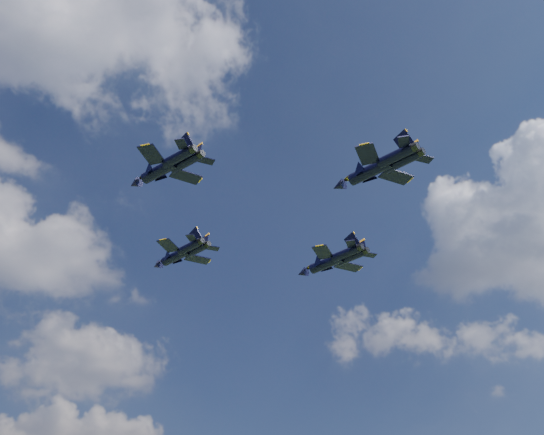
{
  "coord_description": "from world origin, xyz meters",
  "views": [
    {
      "loc": [
        -39.93,
        -73.11,
        3.55
      ],
      "look_at": [
        -3.6,
        8.41,
        59.22
      ],
      "focal_mm": 45.0,
      "sensor_mm": 36.0,
      "label": 1
    }
  ],
  "objects": [
    {
      "name": "jet_left",
      "position": [
        -23.36,
        2.66,
        58.39
      ],
      "size": [
        10.36,
        14.07,
        3.39
      ],
      "rotation": [
        0.0,
        0.0,
        0.47
      ],
      "color": "black"
    },
    {
      "name": "jet_right",
      "position": [
        11.39,
        19.4,
        59.76
      ],
      "size": [
        11.42,
        15.77,
        3.75
      ],
      "rotation": [
        0.0,
        0.0,
        0.41
      ],
      "color": "black"
    },
    {
      "name": "jet_lead",
      "position": [
        -13.18,
        28.4,
        60.22
      ],
      "size": [
        10.5,
        14.5,
        3.45
      ],
      "rotation": [
        0.0,
        0.0,
        0.41
      ],
      "color": "black"
    },
    {
      "name": "jet_slot",
      "position": [
        5.31,
        -5.57,
        61.27
      ],
      "size": [
        11.6,
        15.96,
        3.8
      ],
      "rotation": [
        0.0,
        0.0,
        0.42
      ],
      "color": "black"
    }
  ]
}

